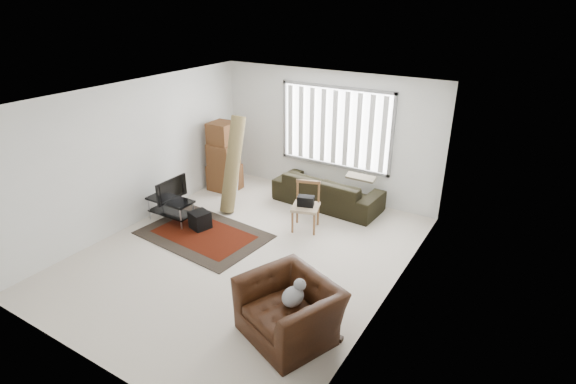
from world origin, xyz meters
name	(u,v)px	position (x,y,z in m)	size (l,w,h in m)	color
room	(262,148)	(0.03, 0.51, 1.76)	(6.00, 6.02, 2.71)	beige
persian_rug	(204,234)	(-1.04, 0.10, 0.01)	(2.40, 1.70, 0.02)	black
tv_stand	(171,205)	(-1.95, 0.21, 0.34)	(0.94, 0.42, 0.47)	black
tv	(169,189)	(-1.95, 0.21, 0.69)	(0.76, 0.10, 0.44)	black
subwoofer	(200,220)	(-1.26, 0.26, 0.18)	(0.33, 0.33, 0.33)	black
moving_boxes	(224,159)	(-2.05, 2.00, 0.72)	(0.64, 0.58, 1.55)	brown
white_flatpack	(228,177)	(-1.93, 1.96, 0.32)	(0.51, 0.07, 0.64)	silver
rolled_rug	(233,165)	(-1.24, 1.31, 0.97)	(0.29, 0.29, 1.93)	brown
sofa	(328,186)	(0.33, 2.45, 0.44)	(2.26, 0.98, 0.87)	black
side_chair	(306,204)	(0.44, 1.32, 0.50)	(0.61, 0.61, 0.91)	#9A8365
armchair	(290,306)	(1.68, -1.33, 0.44)	(1.48, 1.40, 0.88)	black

